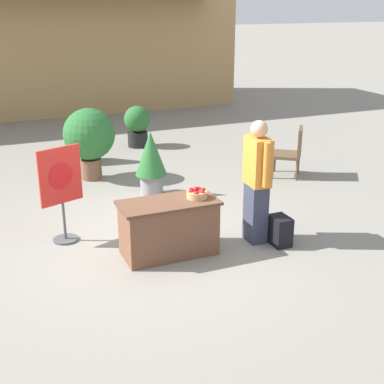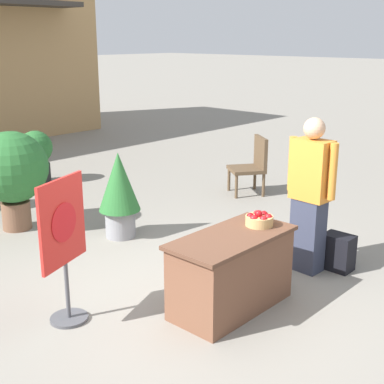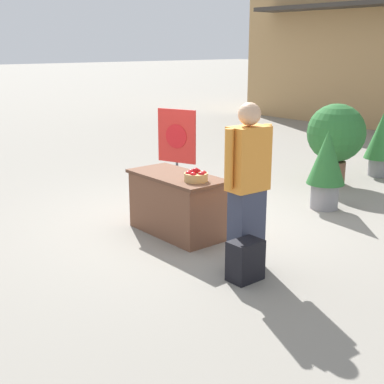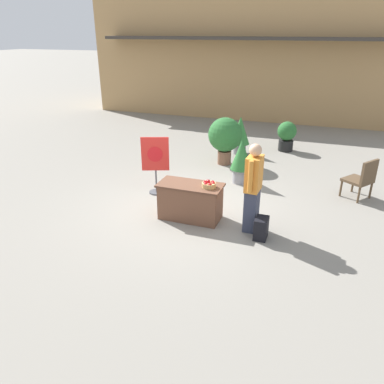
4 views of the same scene
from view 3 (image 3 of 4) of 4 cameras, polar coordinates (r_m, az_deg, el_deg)
ground_plane at (r=7.27m, az=0.55°, el=-3.13°), size 120.00×120.00×0.00m
display_table at (r=6.71m, az=-1.64°, el=-1.30°), size 1.32×0.64×0.76m
apple_basket at (r=6.27m, az=0.42°, el=1.73°), size 0.28×0.28×0.16m
person_visitor at (r=5.59m, az=5.94°, el=0.74°), size 0.28×0.61×1.76m
backpack at (r=5.47m, az=5.71°, el=-7.28°), size 0.24×0.34×0.42m
poster_board at (r=8.14m, az=-1.63°, el=4.56°), size 0.62×0.36×1.39m
potted_plant_far_left at (r=7.92m, az=14.15°, el=2.81°), size 0.55×0.55×1.15m
potted_plant_near_left at (r=9.37m, az=15.11°, el=5.86°), size 0.98×0.98×1.37m
potted_plant_far_right at (r=10.24m, az=19.64°, el=5.32°), size 0.61×0.61×1.19m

